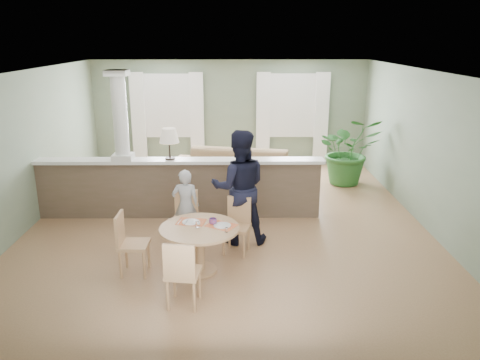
{
  "coord_description": "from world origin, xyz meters",
  "views": [
    {
      "loc": [
        0.16,
        -8.06,
        3.25
      ],
      "look_at": [
        0.22,
        -1.0,
        1.08
      ],
      "focal_mm": 35.0,
      "sensor_mm": 36.0,
      "label": 1
    }
  ],
  "objects_px": {
    "chair_near": "(182,271)",
    "chair_side": "(129,241)",
    "chair_far_boy": "(186,215)",
    "man_person": "(239,187)",
    "sofa": "(235,171)",
    "chair_far_man": "(238,223)",
    "houseplant": "(348,151)",
    "child_person": "(186,206)",
    "dining_table": "(200,236)"
  },
  "relations": [
    {
      "from": "chair_far_boy",
      "to": "chair_far_man",
      "type": "bearing_deg",
      "value": -17.56
    },
    {
      "from": "chair_far_boy",
      "to": "man_person",
      "type": "relative_size",
      "value": 0.47
    },
    {
      "from": "chair_far_boy",
      "to": "chair_side",
      "type": "bearing_deg",
      "value": -122.2
    },
    {
      "from": "dining_table",
      "to": "chair_far_man",
      "type": "relative_size",
      "value": 1.3
    },
    {
      "from": "sofa",
      "to": "chair_side",
      "type": "bearing_deg",
      "value": -99.45
    },
    {
      "from": "chair_far_boy",
      "to": "chair_far_man",
      "type": "relative_size",
      "value": 1.01
    },
    {
      "from": "chair_side",
      "to": "houseplant",
      "type": "bearing_deg",
      "value": -42.81
    },
    {
      "from": "chair_side",
      "to": "child_person",
      "type": "height_order",
      "value": "child_person"
    },
    {
      "from": "houseplant",
      "to": "man_person",
      "type": "xyz_separation_m",
      "value": [
        -2.49,
        -3.18,
        0.16
      ]
    },
    {
      "from": "dining_table",
      "to": "child_person",
      "type": "height_order",
      "value": "child_person"
    },
    {
      "from": "sofa",
      "to": "chair_near",
      "type": "xyz_separation_m",
      "value": [
        -0.64,
        -4.74,
        0.08
      ]
    },
    {
      "from": "chair_far_boy",
      "to": "chair_side",
      "type": "distance_m",
      "value": 1.23
    },
    {
      "from": "houseplant",
      "to": "chair_far_boy",
      "type": "height_order",
      "value": "houseplant"
    },
    {
      "from": "chair_far_boy",
      "to": "chair_side",
      "type": "relative_size",
      "value": 0.98
    },
    {
      "from": "houseplant",
      "to": "chair_far_boy",
      "type": "bearing_deg",
      "value": -136.03
    },
    {
      "from": "sofa",
      "to": "chair_far_man",
      "type": "relative_size",
      "value": 3.32
    },
    {
      "from": "chair_far_man",
      "to": "man_person",
      "type": "xyz_separation_m",
      "value": [
        0.03,
        0.37,
        0.45
      ]
    },
    {
      "from": "chair_near",
      "to": "chair_side",
      "type": "xyz_separation_m",
      "value": [
        -0.85,
        0.9,
        -0.0
      ]
    },
    {
      "from": "houseplant",
      "to": "chair_far_boy",
      "type": "distance_m",
      "value": 4.68
    },
    {
      "from": "child_person",
      "to": "dining_table",
      "type": "bearing_deg",
      "value": 110.06
    },
    {
      "from": "chair_far_man",
      "to": "chair_near",
      "type": "height_order",
      "value": "chair_near"
    },
    {
      "from": "chair_side",
      "to": "child_person",
      "type": "bearing_deg",
      "value": -31.44
    },
    {
      "from": "chair_side",
      "to": "chair_far_boy",
      "type": "bearing_deg",
      "value": -33.84
    },
    {
      "from": "chair_far_man",
      "to": "man_person",
      "type": "relative_size",
      "value": 0.47
    },
    {
      "from": "houseplant",
      "to": "child_person",
      "type": "relative_size",
      "value": 1.26
    },
    {
      "from": "chair_far_man",
      "to": "chair_near",
      "type": "xyz_separation_m",
      "value": [
        -0.69,
        -1.61,
        0.02
      ]
    },
    {
      "from": "chair_far_man",
      "to": "chair_side",
      "type": "distance_m",
      "value": 1.69
    },
    {
      "from": "child_person",
      "to": "man_person",
      "type": "distance_m",
      "value": 0.93
    },
    {
      "from": "houseplant",
      "to": "chair_far_man",
      "type": "xyz_separation_m",
      "value": [
        -2.52,
        -3.55,
        -0.29
      ]
    },
    {
      "from": "chair_near",
      "to": "man_person",
      "type": "xyz_separation_m",
      "value": [
        0.72,
        1.98,
        0.44
      ]
    },
    {
      "from": "houseplant",
      "to": "chair_side",
      "type": "bearing_deg",
      "value": -133.68
    },
    {
      "from": "dining_table",
      "to": "chair_side",
      "type": "distance_m",
      "value": 1.01
    },
    {
      "from": "sofa",
      "to": "child_person",
      "type": "distance_m",
      "value": 2.86
    },
    {
      "from": "sofa",
      "to": "chair_far_boy",
      "type": "bearing_deg",
      "value": -93.88
    },
    {
      "from": "chair_near",
      "to": "houseplant",
      "type": "bearing_deg",
      "value": -114.73
    },
    {
      "from": "houseplant",
      "to": "chair_side",
      "type": "distance_m",
      "value": 5.89
    },
    {
      "from": "chair_side",
      "to": "man_person",
      "type": "relative_size",
      "value": 0.48
    },
    {
      "from": "chair_side",
      "to": "man_person",
      "type": "distance_m",
      "value": 1.95
    },
    {
      "from": "child_person",
      "to": "chair_far_man",
      "type": "bearing_deg",
      "value": 158.43
    },
    {
      "from": "chair_near",
      "to": "chair_side",
      "type": "distance_m",
      "value": 1.24
    },
    {
      "from": "houseplant",
      "to": "chair_far_man",
      "type": "relative_size",
      "value": 1.78
    },
    {
      "from": "chair_side",
      "to": "man_person",
      "type": "xyz_separation_m",
      "value": [
        1.57,
        1.08,
        0.44
      ]
    },
    {
      "from": "chair_near",
      "to": "child_person",
      "type": "distance_m",
      "value": 2.01
    },
    {
      "from": "dining_table",
      "to": "chair_far_man",
      "type": "xyz_separation_m",
      "value": [
        0.53,
        0.65,
        -0.06
      ]
    },
    {
      "from": "sofa",
      "to": "chair_far_boy",
      "type": "relative_size",
      "value": 3.27
    },
    {
      "from": "man_person",
      "to": "sofa",
      "type": "bearing_deg",
      "value": -91.33
    },
    {
      "from": "sofa",
      "to": "chair_near",
      "type": "bearing_deg",
      "value": -85.92
    },
    {
      "from": "chair_far_man",
      "to": "chair_side",
      "type": "bearing_deg",
      "value": -140.46
    },
    {
      "from": "man_person",
      "to": "houseplant",
      "type": "bearing_deg",
      "value": -131.01
    },
    {
      "from": "sofa",
      "to": "chair_side",
      "type": "relative_size",
      "value": 3.2
    }
  ]
}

